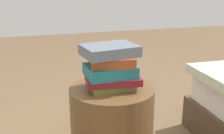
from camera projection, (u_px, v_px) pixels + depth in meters
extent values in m
cylinder|color=brown|center=(112.00, 125.00, 1.56)|extent=(0.45, 0.45, 0.44)
cube|color=olive|center=(110.00, 85.00, 1.49)|extent=(0.23, 0.18, 0.03)
cube|color=maroon|center=(113.00, 79.00, 1.47)|extent=(0.29, 0.21, 0.04)
cube|color=#1E727F|center=(110.00, 71.00, 1.46)|extent=(0.26, 0.20, 0.06)
cube|color=#994723|center=(112.00, 60.00, 1.46)|extent=(0.25, 0.22, 0.05)
cube|color=slate|center=(109.00, 50.00, 1.44)|extent=(0.30, 0.24, 0.05)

